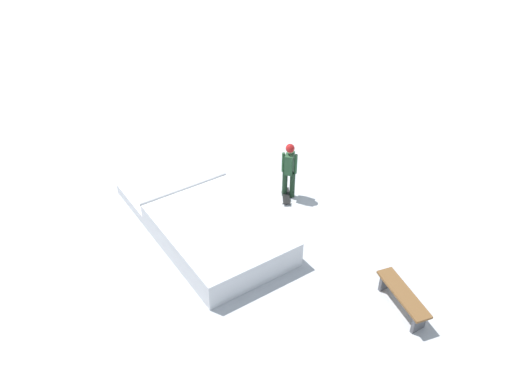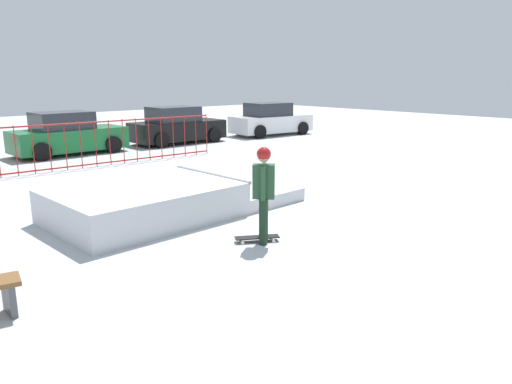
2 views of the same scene
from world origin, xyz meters
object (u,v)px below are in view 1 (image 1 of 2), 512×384
at_px(park_bench, 403,297).
at_px(skate_ramp, 209,225).
at_px(skateboard, 286,196).
at_px(skater, 289,167).

bearing_deg(park_bench, skate_ramp, 29.33).
relative_size(skateboard, park_bench, 0.48).
relative_size(skate_ramp, skateboard, 6.99).
bearing_deg(skater, skateboard, -17.33).
relative_size(skate_ramp, park_bench, 3.35).
relative_size(skater, skateboard, 2.18).
relative_size(skater, park_bench, 1.05).
bearing_deg(skateboard, park_bench, 29.37).
xyz_separation_m(skater, park_bench, (-4.85, 0.23, -0.65)).
xyz_separation_m(skateboard, park_bench, (-4.79, 0.12, 0.28)).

